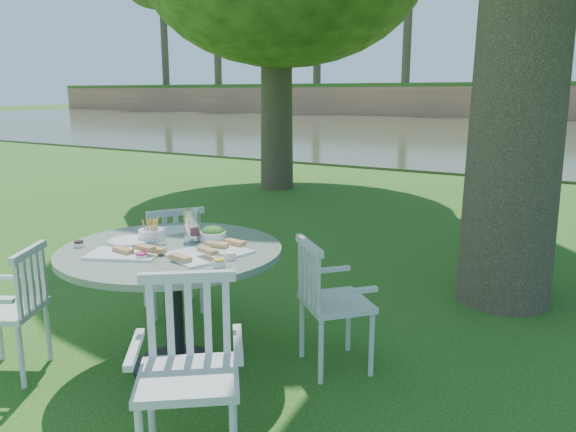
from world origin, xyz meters
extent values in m
plane|color=#17420D|center=(0.00, 0.00, 0.00)|extent=(140.00, 140.00, 0.00)
cylinder|color=black|center=(-0.16, -0.99, 0.02)|extent=(0.56, 0.56, 0.04)
cylinder|color=black|center=(-0.16, -0.99, 0.42)|extent=(0.12, 0.12, 0.77)
cylinder|color=slate|center=(-0.16, -0.99, 0.83)|extent=(1.43, 1.43, 0.04)
cylinder|color=silver|center=(1.00, -0.40, 0.22)|extent=(0.04, 0.04, 0.44)
cylinder|color=silver|center=(0.71, -0.14, 0.22)|extent=(0.04, 0.04, 0.44)
cylinder|color=silver|center=(0.77, -0.66, 0.22)|extent=(0.04, 0.04, 0.44)
cylinder|color=silver|center=(0.48, -0.40, 0.22)|extent=(0.04, 0.04, 0.44)
cube|color=silver|center=(0.74, -0.40, 0.46)|extent=(0.61, 0.60, 0.04)
cube|color=silver|center=(0.61, -0.54, 0.66)|extent=(0.36, 0.33, 0.45)
cylinder|color=silver|center=(-0.94, 0.06, 0.23)|extent=(0.04, 0.04, 0.45)
cylinder|color=silver|center=(-1.16, -0.27, 0.23)|extent=(0.04, 0.04, 0.45)
cylinder|color=silver|center=(-0.64, -0.13, 0.23)|extent=(0.04, 0.04, 0.45)
cylinder|color=silver|center=(-0.86, -0.47, 0.23)|extent=(0.04, 0.04, 0.45)
cube|color=silver|center=(-0.90, -0.20, 0.47)|extent=(0.61, 0.62, 0.04)
cube|color=silver|center=(-0.73, -0.31, 0.68)|extent=(0.29, 0.41, 0.46)
cylinder|color=silver|center=(-1.29, -1.52, 0.21)|extent=(0.03, 0.03, 0.42)
cylinder|color=silver|center=(-1.00, -1.35, 0.21)|extent=(0.03, 0.03, 0.42)
cylinder|color=silver|center=(-0.81, -1.68, 0.21)|extent=(0.03, 0.03, 0.42)
cube|color=silver|center=(-1.05, -1.60, 0.44)|extent=(0.56, 0.57, 0.04)
cube|color=silver|center=(-0.89, -1.51, 0.64)|extent=(0.25, 0.40, 0.43)
cylinder|color=silver|center=(0.33, -1.71, 0.24)|extent=(0.04, 0.04, 0.47)
cylinder|color=silver|center=(0.66, -1.46, 0.24)|extent=(0.04, 0.04, 0.47)
cube|color=silver|center=(0.61, -1.74, 0.49)|extent=(0.65, 0.64, 0.04)
cube|color=silver|center=(0.49, -1.57, 0.71)|extent=(0.41, 0.33, 0.48)
cube|color=white|center=(-0.29, -1.27, 0.85)|extent=(0.50, 0.42, 0.02)
cube|color=white|center=(0.11, -1.11, 0.85)|extent=(0.43, 0.34, 0.01)
cube|color=white|center=(0.19, -0.86, 0.85)|extent=(0.37, 0.26, 0.01)
cylinder|color=white|center=(-0.51, -1.02, 0.85)|extent=(0.28, 0.28, 0.01)
cylinder|color=white|center=(-0.47, -0.65, 0.85)|extent=(0.26, 0.26, 0.01)
cylinder|color=white|center=(-0.42, -0.90, 0.88)|extent=(0.18, 0.18, 0.07)
cylinder|color=white|center=(-0.05, -0.70, 0.88)|extent=(0.18, 0.18, 0.06)
cylinder|color=silver|center=(-0.16, -0.78, 0.95)|extent=(0.11, 0.11, 0.21)
cylinder|color=white|center=(-0.12, -0.80, 0.95)|extent=(0.08, 0.08, 0.21)
cylinder|color=white|center=(-0.26, -0.97, 0.91)|extent=(0.07, 0.07, 0.12)
cylinder|color=white|center=(-0.33, -0.99, 0.91)|extent=(0.07, 0.07, 0.12)
cylinder|color=white|center=(-0.14, -1.28, 0.86)|extent=(0.07, 0.07, 0.03)
cylinder|color=white|center=(0.35, -1.14, 0.86)|extent=(0.08, 0.08, 0.03)
cylinder|color=white|center=(0.32, -1.00, 0.86)|extent=(0.08, 0.08, 0.03)
cylinder|color=white|center=(-0.68, -1.29, 0.86)|extent=(0.07, 0.07, 0.03)
cube|color=#353A22|center=(0.00, 23.00, 0.00)|extent=(100.00, 28.00, 0.12)
cylinder|color=black|center=(-40.00, 40.50, 8.70)|extent=(0.70, 0.70, 13.00)
cylinder|color=black|center=(-31.00, 40.50, 8.70)|extent=(0.70, 0.70, 13.00)
cylinder|color=black|center=(-22.00, 40.50, 8.70)|extent=(0.70, 0.70, 13.00)
cylinder|color=black|center=(-13.00, 40.50, 8.70)|extent=(0.70, 0.70, 13.00)
camera|label=1|loc=(2.29, -3.58, 1.83)|focal=35.00mm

